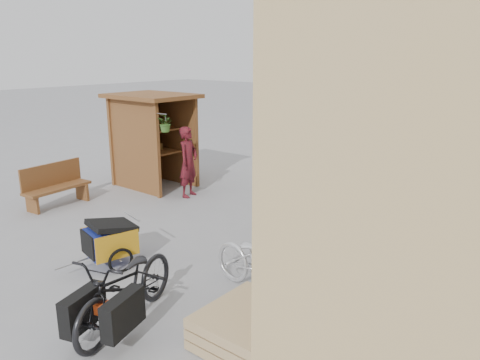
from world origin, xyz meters
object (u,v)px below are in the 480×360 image
Objects in this scene: bike_3 at (345,217)px; bike_5 at (358,205)px; cargo_bike at (126,288)px; kiosk at (150,127)px; bike_6 at (376,193)px; pallet_stack at (249,327)px; shopping_carts at (452,167)px; bike_1 at (292,240)px; bike_7 at (391,186)px; bike_4 at (345,205)px; bike_0 at (263,264)px; child_trailer at (110,239)px; person_kiosk at (188,162)px; bench at (55,185)px; bike_2 at (334,226)px.

bike_3 is 0.94m from bike_5.
cargo_bike is at bearing 176.65° from bike_5.
kiosk is 1.65× the size of bike_5.
bike_6 is (-0.28, 1.99, -0.07)m from bike_3.
pallet_stack is 3.59m from bike_3.
shopping_carts reaches higher than bike_5.
bike_1 is at bearing 108.25° from pallet_stack.
kiosk reaches higher than bike_7.
bike_4 is (0.57, 4.87, -0.02)m from cargo_bike.
shopping_carts is at bearing 0.84° from bike_0.
kiosk is 2.08× the size of pallet_stack.
pallet_stack is 0.71× the size of bike_3.
bike_7 is (5.65, 2.00, -1.00)m from kiosk.
kiosk is 1.35× the size of bike_7.
bike_6 is at bearing 8.57° from bike_0.
shopping_carts is 2.84m from bike_6.
bike_1 is (2.47, 1.65, 0.10)m from child_trailer.
bike_1 reaches higher than bike_5.
kiosk is at bearing 68.95° from bike_0.
shopping_carts is 4.15m from bike_4.
bike_7 is (4.22, 2.06, -0.30)m from person_kiosk.
bench is 0.87× the size of bike_1.
bike_1 is 0.96× the size of bike_4.
bike_0 is 4.83m from bike_7.
bike_1 reaches higher than bike_2.
pallet_stack is at bearing -166.24° from bike_5.
bike_1 is 2.54m from bike_5.
bike_1 reaches higher than bike_6.
bike_2 is at bearing 10.44° from bike_1.
bike_0 is at bearing -155.81° from bike_4.
bike_7 is (0.09, 1.41, 0.10)m from bike_5.
cargo_bike is at bearing -26.94° from bench.
bike_2 reaches higher than child_trailer.
kiosk is 5.85m from bike_3.
bike_0 is 1.15× the size of bike_2.
bike_6 is (-0.18, 3.61, -0.11)m from bike_1.
pallet_stack is 3.12m from child_trailer.
shopping_carts is at bearing -4.85° from bike_6.
bench is 0.66× the size of shopping_carts.
shopping_carts is 3.85m from bike_5.
person_kiosk is at bearing 96.74° from bike_7.
bike_6 reaches higher than pallet_stack.
bench reaches higher than bike_2.
pallet_stack is 0.70× the size of person_kiosk.
child_trailer is 0.76× the size of bike_1.
bench is (-6.68, 1.36, 0.29)m from pallet_stack.
bike_6 is at bearing 29.77° from bench.
bike_3 is at bearing 4.78° from bike_0.
cargo_bike reaches higher than child_trailer.
bike_5 is (-0.18, 0.92, -0.05)m from bike_3.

